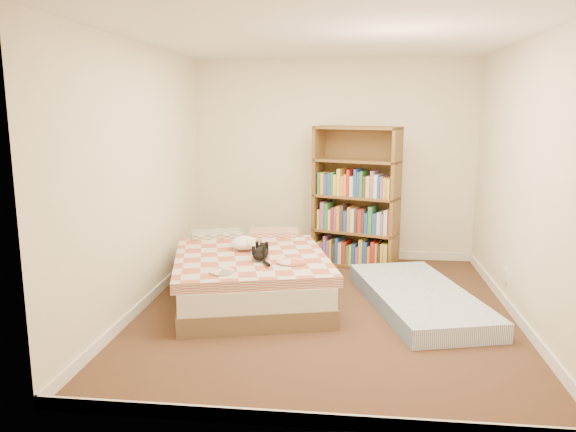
# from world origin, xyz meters

# --- Properties ---
(room) EXTENTS (3.51, 4.01, 2.51)m
(room) POSITION_xyz_m (0.00, 0.00, 1.20)
(room) COLOR #492B1F
(room) RESTS_ON ground
(bed) EXTENTS (1.85, 2.28, 0.53)m
(bed) POSITION_xyz_m (-0.77, 0.35, 0.24)
(bed) COLOR brown
(bed) RESTS_ON room
(bookshelf) EXTENTS (1.13, 0.67, 1.69)m
(bookshelf) POSITION_xyz_m (0.28, 1.65, 0.60)
(bookshelf) COLOR brown
(bookshelf) RESTS_ON room
(floor_mattress) EXTENTS (1.34, 2.08, 0.17)m
(floor_mattress) POSITION_xyz_m (0.90, 0.23, 0.09)
(floor_mattress) COLOR #6A84B2
(floor_mattress) RESTS_ON room
(black_cat) EXTENTS (0.18, 0.55, 0.13)m
(black_cat) POSITION_xyz_m (-0.62, 0.09, 0.53)
(black_cat) COLOR black
(black_cat) RESTS_ON bed
(white_dog) EXTENTS (0.29, 0.30, 0.14)m
(white_dog) POSITION_xyz_m (-0.84, 0.39, 0.55)
(white_dog) COLOR white
(white_dog) RESTS_ON bed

